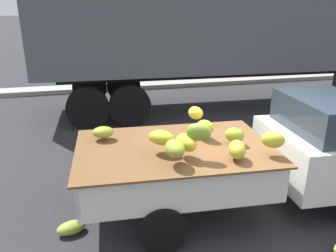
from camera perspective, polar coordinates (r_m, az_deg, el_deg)
name	(u,v)px	position (r m, az deg, el deg)	size (l,w,h in m)	color
ground	(247,206)	(5.59, 13.31, -13.24)	(220.00, 220.00, 0.00)	#28282B
curb_strip	(150,85)	(13.09, -3.07, 7.00)	(80.00, 0.80, 0.16)	gray
pickup_truck	(298,149)	(5.62, 21.36, -3.75)	(5.06, 2.09, 1.70)	silver
semi_trailer	(245,22)	(10.47, 12.94, 16.91)	(12.08, 3.02, 3.95)	#4C5156
fallen_banana_bunch_near_tailgate	(71,228)	(5.05, -16.19, -16.34)	(0.40, 0.24, 0.17)	olive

